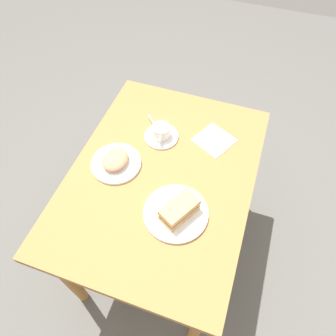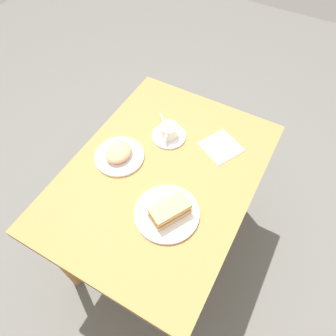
{
  "view_description": "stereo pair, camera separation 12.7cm",
  "coord_description": "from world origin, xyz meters",
  "px_view_note": "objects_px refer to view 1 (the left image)",
  "views": [
    {
      "loc": [
        -0.67,
        -0.26,
        1.8
      ],
      "look_at": [
        0.02,
        -0.02,
        0.76
      ],
      "focal_mm": 33.13,
      "sensor_mm": 36.0,
      "label": 1
    },
    {
      "loc": [
        -0.62,
        -0.38,
        1.8
      ],
      "look_at": [
        0.02,
        -0.02,
        0.76
      ],
      "focal_mm": 33.13,
      "sensor_mm": 36.0,
      "label": 2
    }
  ],
  "objects_px": {
    "sandwich_plate": "(176,213)",
    "coffee_saucer": "(161,136)",
    "napkin": "(214,140)",
    "dining_table": "(162,186)",
    "coffee_cup": "(161,131)",
    "spoon": "(154,124)",
    "side_plate": "(116,163)",
    "sandwich_front": "(179,210)"
  },
  "relations": [
    {
      "from": "sandwich_plate",
      "to": "coffee_saucer",
      "type": "xyz_separation_m",
      "value": [
        0.35,
        0.18,
        -0.0
      ]
    },
    {
      "from": "napkin",
      "to": "dining_table",
      "type": "bearing_deg",
      "value": 147.23
    },
    {
      "from": "sandwich_plate",
      "to": "napkin",
      "type": "relative_size",
      "value": 1.66
    },
    {
      "from": "coffee_cup",
      "to": "spoon",
      "type": "relative_size",
      "value": 1.33
    },
    {
      "from": "sandwich_plate",
      "to": "napkin",
      "type": "xyz_separation_m",
      "value": [
        0.41,
        -0.05,
        -0.01
      ]
    },
    {
      "from": "spoon",
      "to": "side_plate",
      "type": "bearing_deg",
      "value": 163.42
    },
    {
      "from": "side_plate",
      "to": "napkin",
      "type": "relative_size",
      "value": 1.42
    },
    {
      "from": "sandwich_front",
      "to": "coffee_cup",
      "type": "height_order",
      "value": "sandwich_front"
    },
    {
      "from": "spoon",
      "to": "side_plate",
      "type": "distance_m",
      "value": 0.27
    },
    {
      "from": "coffee_cup",
      "to": "dining_table",
      "type": "bearing_deg",
      "value": -159.99
    },
    {
      "from": "dining_table",
      "to": "sandwich_plate",
      "type": "xyz_separation_m",
      "value": [
        -0.15,
        -0.11,
        0.1
      ]
    },
    {
      "from": "sandwich_plate",
      "to": "side_plate",
      "type": "xyz_separation_m",
      "value": [
        0.14,
        0.31,
        0.0
      ]
    },
    {
      "from": "dining_table",
      "to": "coffee_saucer",
      "type": "relative_size",
      "value": 6.59
    },
    {
      "from": "sandwich_plate",
      "to": "side_plate",
      "type": "relative_size",
      "value": 1.17
    },
    {
      "from": "sandwich_plate",
      "to": "coffee_saucer",
      "type": "bearing_deg",
      "value": 27.76
    },
    {
      "from": "dining_table",
      "to": "napkin",
      "type": "relative_size",
      "value": 6.77
    },
    {
      "from": "coffee_cup",
      "to": "side_plate",
      "type": "height_order",
      "value": "coffee_cup"
    },
    {
      "from": "sandwich_plate",
      "to": "coffee_saucer",
      "type": "relative_size",
      "value": 1.61
    },
    {
      "from": "spoon",
      "to": "coffee_cup",
      "type": "bearing_deg",
      "value": -135.1
    },
    {
      "from": "sandwich_plate",
      "to": "side_plate",
      "type": "bearing_deg",
      "value": 65.94
    },
    {
      "from": "coffee_cup",
      "to": "spoon",
      "type": "height_order",
      "value": "coffee_cup"
    },
    {
      "from": "dining_table",
      "to": "napkin",
      "type": "distance_m",
      "value": 0.31
    },
    {
      "from": "dining_table",
      "to": "coffee_cup",
      "type": "distance_m",
      "value": 0.24
    },
    {
      "from": "dining_table",
      "to": "coffee_cup",
      "type": "xyz_separation_m",
      "value": [
        0.19,
        0.07,
        0.14
      ]
    },
    {
      "from": "sandwich_front",
      "to": "dining_table",
      "type": "bearing_deg",
      "value": 38.87
    },
    {
      "from": "sandwich_plate",
      "to": "sandwich_front",
      "type": "height_order",
      "value": "sandwich_front"
    },
    {
      "from": "dining_table",
      "to": "napkin",
      "type": "bearing_deg",
      "value": -32.77
    },
    {
      "from": "sandwich_plate",
      "to": "sandwich_front",
      "type": "distance_m",
      "value": 0.04
    },
    {
      "from": "sandwich_plate",
      "to": "spoon",
      "type": "relative_size",
      "value": 3.15
    },
    {
      "from": "side_plate",
      "to": "spoon",
      "type": "bearing_deg",
      "value": -16.58
    },
    {
      "from": "coffee_saucer",
      "to": "side_plate",
      "type": "distance_m",
      "value": 0.24
    },
    {
      "from": "sandwich_plate",
      "to": "coffee_saucer",
      "type": "height_order",
      "value": "sandwich_plate"
    },
    {
      "from": "sandwich_front",
      "to": "napkin",
      "type": "height_order",
      "value": "sandwich_front"
    },
    {
      "from": "dining_table",
      "to": "spoon",
      "type": "distance_m",
      "value": 0.29
    },
    {
      "from": "dining_table",
      "to": "coffee_saucer",
      "type": "height_order",
      "value": "coffee_saucer"
    },
    {
      "from": "dining_table",
      "to": "coffee_cup",
      "type": "height_order",
      "value": "coffee_cup"
    },
    {
      "from": "coffee_saucer",
      "to": "spoon",
      "type": "xyz_separation_m",
      "value": [
        0.05,
        0.05,
        0.01
      ]
    },
    {
      "from": "coffee_cup",
      "to": "sandwich_plate",
      "type": "bearing_deg",
      "value": -152.18
    },
    {
      "from": "napkin",
      "to": "side_plate",
      "type": "bearing_deg",
      "value": 126.31
    },
    {
      "from": "sandwich_plate",
      "to": "side_plate",
      "type": "distance_m",
      "value": 0.34
    },
    {
      "from": "side_plate",
      "to": "dining_table",
      "type": "bearing_deg",
      "value": -85.78
    },
    {
      "from": "napkin",
      "to": "sandwich_plate",
      "type": "bearing_deg",
      "value": 173.12
    }
  ]
}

